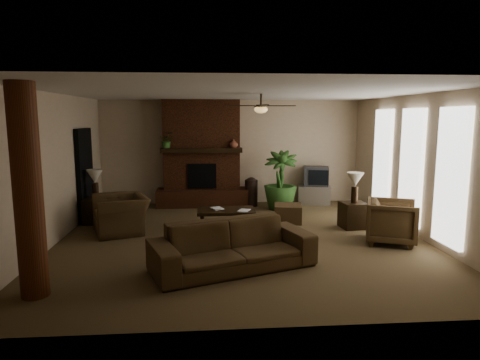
{
  "coord_description": "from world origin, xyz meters",
  "views": [
    {
      "loc": [
        -0.64,
        -7.86,
        2.36
      ],
      "look_at": [
        0.0,
        0.4,
        1.1
      ],
      "focal_mm": 31.23,
      "sensor_mm": 36.0,
      "label": 1
    }
  ],
  "objects": [
    {
      "name": "room_shell",
      "position": [
        0.0,
        0.0,
        1.4
      ],
      "size": [
        7.0,
        7.0,
        7.0
      ],
      "color": "brown",
      "rests_on": "ground"
    },
    {
      "name": "fireplace",
      "position": [
        -0.8,
        3.22,
        1.16
      ],
      "size": [
        2.4,
        0.7,
        2.8
      ],
      "color": "#512815",
      "rests_on": "ground"
    },
    {
      "name": "windows",
      "position": [
        3.45,
        0.2,
        1.35
      ],
      "size": [
        0.08,
        3.65,
        2.35
      ],
      "color": "white",
      "rests_on": "ground"
    },
    {
      "name": "log_column",
      "position": [
        -2.95,
        -2.4,
        1.4
      ],
      "size": [
        0.36,
        0.36,
        2.8
      ],
      "primitive_type": "cylinder",
      "color": "#5D2E17",
      "rests_on": "ground"
    },
    {
      "name": "doorway",
      "position": [
        -3.44,
        1.8,
        1.05
      ],
      "size": [
        0.1,
        1.0,
        2.1
      ],
      "primitive_type": "cube",
      "color": "black",
      "rests_on": "ground"
    },
    {
      "name": "ceiling_fan",
      "position": [
        0.4,
        0.3,
        2.53
      ],
      "size": [
        1.35,
        1.35,
        0.37
      ],
      "color": "#302115",
      "rests_on": "ceiling"
    },
    {
      "name": "sofa",
      "position": [
        -0.27,
        -1.6,
        0.49
      ],
      "size": [
        2.62,
        1.57,
        0.99
      ],
      "primitive_type": "imported",
      "rotation": [
        0.0,
        0.0,
        0.35
      ],
      "color": "#4B3720",
      "rests_on": "ground"
    },
    {
      "name": "armchair_left",
      "position": [
        -2.43,
        0.67,
        0.51
      ],
      "size": [
        1.1,
        1.35,
        1.01
      ],
      "primitive_type": "imported",
      "rotation": [
        0.0,
        0.0,
        -1.22
      ],
      "color": "#4B3720",
      "rests_on": "ground"
    },
    {
      "name": "armchair_right",
      "position": [
        2.79,
        -0.48,
        0.45
      ],
      "size": [
        1.08,
        1.11,
        0.9
      ],
      "primitive_type": "imported",
      "rotation": [
        0.0,
        0.0,
        1.2
      ],
      "color": "#4B3720",
      "rests_on": "ground"
    },
    {
      "name": "coffee_table",
      "position": [
        -0.27,
        0.72,
        0.37
      ],
      "size": [
        1.2,
        0.7,
        0.43
      ],
      "color": "black",
      "rests_on": "ground"
    },
    {
      "name": "ottoman",
      "position": [
        1.15,
        1.22,
        0.2
      ],
      "size": [
        0.69,
        0.69,
        0.4
      ],
      "primitive_type": "cube",
      "rotation": [
        0.0,
        0.0,
        -0.16
      ],
      "color": "#4B3720",
      "rests_on": "ground"
    },
    {
      "name": "tv_stand",
      "position": [
        2.25,
        3.15,
        0.25
      ],
      "size": [
        0.94,
        0.67,
        0.5
      ],
      "primitive_type": "cube",
      "rotation": [
        0.0,
        0.0,
        -0.21
      ],
      "color": "#B9B8BB",
      "rests_on": "ground"
    },
    {
      "name": "tv",
      "position": [
        2.29,
        3.14,
        0.76
      ],
      "size": [
        0.75,
        0.66,
        0.52
      ],
      "color": "#363638",
      "rests_on": "tv_stand"
    },
    {
      "name": "floor_vase",
      "position": [
        0.5,
        3.02,
        0.43
      ],
      "size": [
        0.34,
        0.34,
        0.77
      ],
      "color": "black",
      "rests_on": "ground"
    },
    {
      "name": "floor_plant",
      "position": [
        1.2,
        2.56,
        0.42
      ],
      "size": [
        1.18,
        1.66,
        0.84
      ],
      "primitive_type": "imported",
      "rotation": [
        0.0,
        0.0,
        -0.24
      ],
      "color": "#335C24",
      "rests_on": "ground"
    },
    {
      "name": "side_table_left",
      "position": [
        -3.15,
        1.48,
        0.28
      ],
      "size": [
        0.51,
        0.51,
        0.55
      ],
      "primitive_type": "cube",
      "rotation": [
        0.0,
        0.0,
        -0.01
      ],
      "color": "black",
      "rests_on": "ground"
    },
    {
      "name": "lamp_left",
      "position": [
        -3.15,
        1.52,
        1.0
      ],
      "size": [
        0.37,
        0.37,
        0.65
      ],
      "color": "#302115",
      "rests_on": "side_table_left"
    },
    {
      "name": "side_table_right",
      "position": [
        2.45,
        0.63,
        0.28
      ],
      "size": [
        0.55,
        0.55,
        0.55
      ],
      "primitive_type": "cube",
      "rotation": [
        0.0,
        0.0,
        0.1
      ],
      "color": "black",
      "rests_on": "ground"
    },
    {
      "name": "lamp_right",
      "position": [
        2.45,
        0.6,
        1.0
      ],
      "size": [
        0.39,
        0.39,
        0.65
      ],
      "color": "#302115",
      "rests_on": "side_table_right"
    },
    {
      "name": "mantel_plant",
      "position": [
        -1.68,
        2.94,
        1.72
      ],
      "size": [
        0.41,
        0.45,
        0.33
      ],
      "primitive_type": "imported",
      "rotation": [
        0.0,
        0.0,
        0.08
      ],
      "color": "#335C24",
      "rests_on": "fireplace"
    },
    {
      "name": "mantel_vase",
      "position": [
        0.03,
        2.92,
        1.67
      ],
      "size": [
        0.26,
        0.27,
        0.22
      ],
      "primitive_type": "imported",
      "rotation": [
        0.0,
        0.0,
        -0.19
      ],
      "color": "brown",
      "rests_on": "fireplace"
    },
    {
      "name": "book_a",
      "position": [
        -0.56,
        0.71,
        0.57
      ],
      "size": [
        0.21,
        0.11,
        0.29
      ],
      "primitive_type": "imported",
      "rotation": [
        0.0,
        0.0,
        0.4
      ],
      "color": "#999999",
      "rests_on": "coffee_table"
    },
    {
      "name": "book_b",
      "position": [
        -0.01,
        0.56,
        0.58
      ],
      "size": [
        0.2,
        0.11,
        0.29
      ],
      "primitive_type": "imported",
      "rotation": [
        0.0,
        0.0,
        -0.42
      ],
      "color": "#999999",
      "rests_on": "coffee_table"
    }
  ]
}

